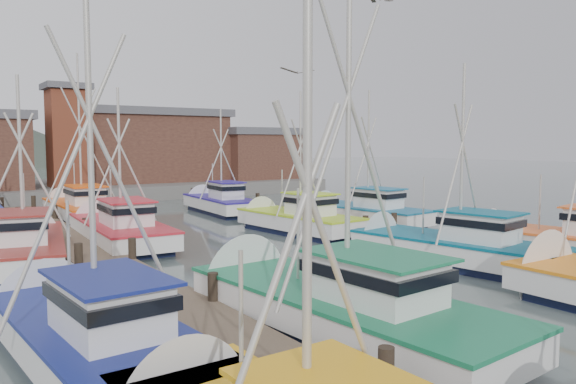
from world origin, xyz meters
TOP-DOWN VIEW (x-y plane):
  - ground at (0.00, 0.00)m, footprint 260.00×260.00m
  - dock_left at (-7.00, 4.04)m, footprint 2.30×46.00m
  - dock_right at (7.00, 4.04)m, footprint 2.30×46.00m
  - quay at (0.00, 37.00)m, footprint 44.00×16.00m
  - shed_center at (6.00, 37.00)m, footprint 14.84×9.54m
  - shed_right at (17.00, 34.00)m, footprint 8.48×6.36m
  - lookout_tower at (-2.00, 33.00)m, footprint 3.60×3.60m
  - boat_4 at (-4.12, -4.78)m, footprint 4.53×10.37m
  - boat_5 at (4.67, -1.17)m, footprint 4.21×9.35m
  - boat_6 at (-9.94, -3.69)m, footprint 3.93×9.12m
  - boat_7 at (9.75, -3.16)m, footprint 4.40×9.27m
  - boat_8 at (-4.76, 10.95)m, footprint 3.53×9.86m
  - boat_9 at (4.14, 8.82)m, footprint 3.36×8.62m
  - boat_10 at (-9.26, 8.54)m, footprint 4.49×9.63m
  - boat_11 at (9.31, 9.27)m, footprint 3.70×8.97m
  - boat_12 at (-4.14, 20.98)m, footprint 4.46×9.73m
  - boat_13 at (4.74, 18.98)m, footprint 3.23×8.70m
  - gull_near at (0.54, -1.70)m, footprint 1.50×0.66m
  - gull_far at (-0.30, 2.00)m, footprint 1.55×0.61m

SIDE VIEW (x-z plane):
  - ground at x=0.00m, z-range 0.00..0.00m
  - dock_left at x=-7.00m, z-range -0.54..0.96m
  - dock_right at x=7.00m, z-range -0.54..0.96m
  - quay at x=0.00m, z-range 0.00..1.20m
  - boat_13 at x=4.74m, z-range -3.27..4.62m
  - boat_8 at x=-4.76m, z-range -3.48..4.84m
  - boat_9 at x=4.14m, z-range -3.45..4.81m
  - boat_5 at x=4.67m, z-range -3.66..5.02m
  - boat_10 at x=-9.26m, z-range -3.47..4.83m
  - boat_11 at x=9.31m, z-range -3.65..5.02m
  - boat_7 at x=9.75m, z-range -3.76..5.12m
  - boat_6 at x=-9.94m, z-range -4.14..5.52m
  - boat_12 at x=-4.14m, z-range -4.94..6.32m
  - boat_4 at x=-4.12m, z-range -5.00..6.38m
  - shed_right at x=17.00m, z-range 1.24..6.44m
  - shed_center at x=6.00m, z-range 1.24..8.14m
  - lookout_tower at x=-2.00m, z-range 1.30..9.80m
  - gull_far at x=-0.30m, z-range 7.50..7.74m
  - gull_near at x=0.54m, z-range 9.58..9.82m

